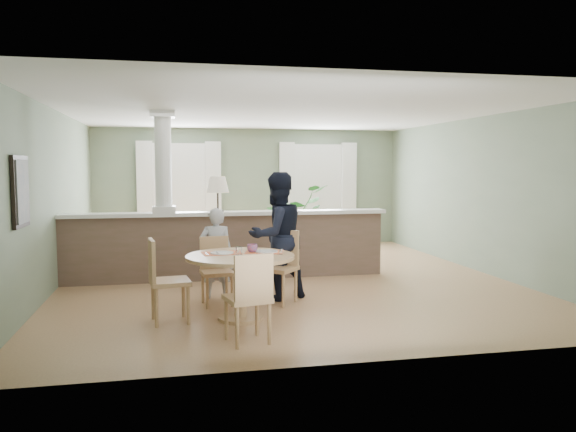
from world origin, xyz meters
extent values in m
plane|color=tan|center=(0.00, 0.00, 0.00)|extent=(8.00, 8.00, 0.00)
cube|color=gray|center=(0.00, 4.00, 1.35)|extent=(7.00, 0.02, 2.70)
cube|color=gray|center=(-3.50, 0.00, 1.35)|extent=(0.02, 8.00, 2.70)
cube|color=gray|center=(3.50, 0.00, 1.35)|extent=(0.02, 8.00, 2.70)
cube|color=gray|center=(0.00, -4.00, 1.35)|extent=(7.00, 0.02, 2.70)
cube|color=white|center=(0.00, 0.00, 2.70)|extent=(7.00, 8.00, 0.02)
cube|color=white|center=(-1.60, 3.97, 1.55)|extent=(1.10, 0.02, 1.50)
cube|color=white|center=(-1.60, 3.94, 1.55)|extent=(1.22, 0.04, 1.62)
cube|color=white|center=(1.60, 3.97, 1.55)|extent=(1.10, 0.02, 1.50)
cube|color=white|center=(1.60, 3.94, 1.55)|extent=(1.22, 0.04, 1.62)
cube|color=white|center=(-2.35, 3.88, 1.25)|extent=(0.35, 0.10, 2.30)
cube|color=white|center=(-0.85, 3.88, 1.25)|extent=(0.35, 0.10, 2.30)
cube|color=white|center=(0.85, 3.88, 1.25)|extent=(0.35, 0.10, 2.30)
cube|color=white|center=(2.35, 3.88, 1.25)|extent=(0.35, 0.10, 2.30)
cube|color=black|center=(-3.47, -2.00, 1.55)|extent=(0.04, 0.62, 0.82)
cube|color=gray|center=(-3.44, -2.00, 1.55)|extent=(0.02, 0.52, 0.72)
cube|color=brown|center=(-0.90, 0.20, 0.53)|extent=(5.20, 0.22, 1.05)
cube|color=white|center=(-0.90, 0.20, 1.08)|extent=(5.32, 0.36, 0.06)
cube|color=white|center=(-1.90, 0.20, 1.16)|extent=(0.36, 0.36, 0.10)
cylinder|color=white|center=(-1.90, 0.20, 1.91)|extent=(0.26, 0.26, 1.39)
cube|color=white|center=(-1.90, 0.20, 2.65)|extent=(0.38, 0.38, 0.10)
cylinder|color=black|center=(-1.05, 0.20, 1.12)|extent=(0.18, 0.18, 0.03)
cylinder|color=black|center=(-1.05, 0.20, 1.28)|extent=(0.03, 0.03, 0.28)
cone|color=beige|center=(-1.05, 0.20, 1.55)|extent=(0.36, 0.36, 0.26)
imported|color=#998053|center=(-1.17, 2.04, 0.43)|extent=(3.02, 1.45, 0.85)
imported|color=#2C6D2B|center=(0.82, 2.81, 0.72)|extent=(1.72, 1.72, 1.45)
cylinder|color=tan|center=(-0.99, -2.28, 0.02)|extent=(0.54, 0.54, 0.04)
cylinder|color=tan|center=(-0.99, -2.28, 0.39)|extent=(0.15, 0.15, 0.70)
cylinder|color=tan|center=(-0.99, -2.28, 0.76)|extent=(1.30, 1.30, 0.04)
cube|color=red|center=(-1.20, -2.11, 0.79)|extent=(0.49, 0.38, 0.01)
cube|color=red|center=(-0.67, -2.12, 0.79)|extent=(0.53, 0.44, 0.01)
cylinder|color=white|center=(-1.20, -2.14, 0.80)|extent=(0.28, 0.28, 0.01)
cylinder|color=white|center=(-0.65, -2.14, 0.80)|extent=(0.28, 0.28, 0.01)
cylinder|color=white|center=(-1.01, -2.30, 0.84)|extent=(0.08, 0.08, 0.09)
cube|color=silver|center=(-1.25, -2.20, 0.80)|extent=(0.03, 0.19, 0.00)
cube|color=silver|center=(-1.38, -2.17, 0.79)|extent=(0.04, 0.23, 0.00)
cylinder|color=white|center=(-0.51, -2.36, 0.82)|extent=(0.04, 0.04, 0.07)
cylinder|color=silver|center=(-0.51, -2.36, 0.86)|extent=(0.04, 0.04, 0.01)
imported|color=#2360A7|center=(-0.82, -2.10, 0.84)|extent=(0.14, 0.14, 0.10)
cube|color=tan|center=(-1.21, -1.51, 0.43)|extent=(0.45, 0.45, 0.05)
cylinder|color=tan|center=(-1.35, -1.69, 0.21)|extent=(0.04, 0.04, 0.42)
cylinder|color=tan|center=(-1.03, -1.65, 0.21)|extent=(0.04, 0.04, 0.42)
cylinder|color=tan|center=(-1.39, -1.36, 0.21)|extent=(0.04, 0.04, 0.42)
cylinder|color=tan|center=(-1.07, -1.32, 0.21)|extent=(0.04, 0.04, 0.42)
cube|color=tan|center=(-1.23, -1.32, 0.68)|extent=(0.39, 0.08, 0.44)
cube|color=tan|center=(-0.40, -1.59, 0.47)|extent=(0.62, 0.62, 0.05)
cylinder|color=tan|center=(-0.66, -1.61, 0.23)|extent=(0.04, 0.04, 0.45)
cylinder|color=tan|center=(-0.38, -1.84, 0.23)|extent=(0.04, 0.04, 0.45)
cylinder|color=tan|center=(-0.43, -1.34, 0.23)|extent=(0.04, 0.04, 0.45)
cylinder|color=tan|center=(-0.15, -1.56, 0.23)|extent=(0.04, 0.04, 0.45)
cube|color=tan|center=(-0.28, -1.43, 0.73)|extent=(0.35, 0.30, 0.48)
cube|color=tan|center=(-1.03, -3.16, 0.46)|extent=(0.51, 0.51, 0.05)
cylinder|color=tan|center=(-0.90, -2.96, 0.22)|extent=(0.04, 0.04, 0.44)
cylinder|color=tan|center=(-1.24, -3.03, 0.22)|extent=(0.04, 0.04, 0.44)
cylinder|color=tan|center=(-0.82, -3.30, 0.22)|extent=(0.04, 0.04, 0.44)
cylinder|color=tan|center=(-1.16, -3.37, 0.22)|extent=(0.04, 0.04, 0.44)
cube|color=tan|center=(-0.99, -3.36, 0.72)|extent=(0.41, 0.13, 0.47)
cube|color=tan|center=(-1.82, -2.22, 0.48)|extent=(0.50, 0.50, 0.05)
cylinder|color=tan|center=(-1.61, -2.37, 0.23)|extent=(0.04, 0.04, 0.46)
cylinder|color=tan|center=(-1.66, -2.01, 0.23)|extent=(0.04, 0.04, 0.46)
cylinder|color=tan|center=(-1.97, -2.42, 0.23)|extent=(0.04, 0.04, 0.46)
cylinder|color=tan|center=(-2.02, -2.06, 0.23)|extent=(0.04, 0.04, 0.46)
cube|color=tan|center=(-2.02, -2.24, 0.75)|extent=(0.10, 0.43, 0.49)
imported|color=#ACACB2|center=(-1.19, -1.11, 0.63)|extent=(0.48, 0.33, 1.27)
imported|color=black|center=(-0.37, -1.31, 0.88)|extent=(1.05, 0.96, 1.76)
camera|label=1|loc=(-1.79, -8.87, 1.83)|focal=35.00mm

